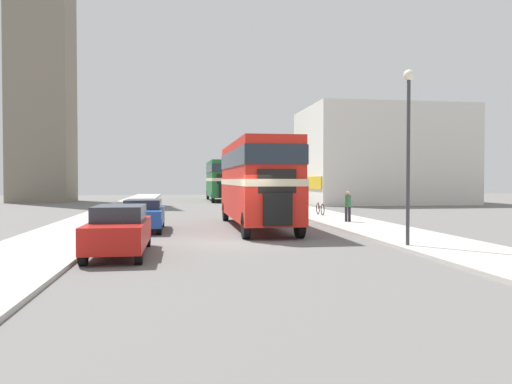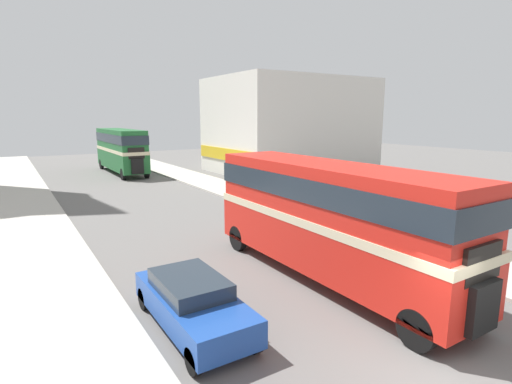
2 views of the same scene
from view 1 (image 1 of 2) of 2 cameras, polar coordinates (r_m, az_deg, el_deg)
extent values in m
plane|color=slate|center=(18.34, -1.92, -5.84)|extent=(120.00, 120.00, 0.00)
cube|color=#B7B2A8|center=(20.26, 17.47, -5.04)|extent=(3.50, 120.00, 0.12)
cube|color=#B7B2A8|center=(18.78, -22.94, -5.59)|extent=(3.50, 120.00, 0.12)
cube|color=red|center=(23.96, 0.00, -1.06)|extent=(2.44, 10.53, 1.56)
cube|color=beige|center=(23.93, 0.00, 1.14)|extent=(2.46, 10.58, 0.28)
cube|color=red|center=(23.95, 0.00, 3.52)|extent=(2.39, 10.32, 1.70)
cube|color=#232D38|center=(23.95, 0.00, 3.72)|extent=(2.46, 10.43, 0.77)
cube|color=black|center=(18.68, 2.49, -2.00)|extent=(1.10, 0.20, 1.25)
cube|color=black|center=(18.79, 2.41, 1.25)|extent=(1.46, 0.12, 0.91)
cylinder|color=black|center=(19.49, -1.17, -3.85)|extent=(0.28, 1.06, 1.06)
cylinder|color=black|center=(19.88, 5.02, -3.75)|extent=(0.28, 1.06, 1.06)
cylinder|color=black|center=(28.15, -3.50, -2.23)|extent=(0.28, 1.06, 1.06)
cylinder|color=black|center=(28.42, 0.83, -2.20)|extent=(0.28, 1.06, 1.06)
cube|color=#1E602D|center=(54.60, -4.16, 0.38)|extent=(2.39, 10.86, 1.69)
cube|color=beige|center=(54.60, -4.17, 1.43)|extent=(2.41, 10.91, 0.31)
cube|color=#1E602D|center=(54.61, -4.17, 2.55)|extent=(2.34, 10.64, 1.84)
cube|color=#232D38|center=(54.61, -4.17, 2.65)|extent=(2.41, 10.75, 0.83)
cube|color=black|center=(49.10, -3.65, 0.17)|extent=(1.07, 0.20, 1.35)
cube|color=black|center=(49.23, -3.67, 1.50)|extent=(1.43, 0.12, 0.98)
cylinder|color=black|center=(49.98, -4.95, -0.65)|extent=(0.28, 1.06, 1.06)
cylinder|color=black|center=(50.16, -2.55, -0.64)|extent=(0.28, 1.06, 1.06)
cylinder|color=black|center=(59.02, -5.53, -0.34)|extent=(0.28, 1.06, 1.06)
cylinder|color=black|center=(59.18, -3.49, -0.33)|extent=(0.28, 1.06, 1.06)
cube|color=red|center=(15.90, -15.37, -4.58)|extent=(1.66, 4.55, 0.76)
cube|color=#232D38|center=(16.03, -15.31, -2.33)|extent=(1.46, 2.37, 0.47)
cylinder|color=black|center=(14.25, -19.15, -6.70)|extent=(0.20, 0.64, 0.64)
cylinder|color=black|center=(14.06, -13.26, -6.77)|extent=(0.20, 0.64, 0.64)
cylinder|color=black|center=(17.83, -17.02, -5.07)|extent=(0.20, 0.64, 0.64)
cylinder|color=black|center=(17.68, -12.31, -5.10)|extent=(0.20, 0.64, 0.64)
cube|color=#1E479E|center=(23.18, -12.77, -2.76)|extent=(1.77, 4.51, 0.71)
cube|color=#232D38|center=(23.33, -12.75, -1.35)|extent=(1.56, 2.34, 0.42)
cylinder|color=black|center=(21.48, -15.20, -3.97)|extent=(0.20, 0.64, 0.64)
cylinder|color=black|center=(21.36, -11.01, -3.97)|extent=(0.20, 0.64, 0.64)
cylinder|color=black|center=(25.06, -14.26, -3.20)|extent=(0.20, 0.64, 0.64)
cylinder|color=black|center=(24.96, -10.67, -3.20)|extent=(0.20, 0.64, 0.64)
cylinder|color=#282833|center=(26.54, 10.27, -2.52)|extent=(0.14, 0.14, 0.77)
cylinder|color=#282833|center=(26.60, 10.63, -2.51)|extent=(0.14, 0.14, 0.77)
cylinder|color=#336B42|center=(26.53, 10.46, -1.03)|extent=(0.32, 0.32, 0.61)
sphere|color=tan|center=(26.52, 10.46, -0.14)|extent=(0.21, 0.21, 0.21)
torus|color=black|center=(30.95, 7.62, -2.01)|extent=(0.05, 0.71, 0.71)
torus|color=black|center=(31.96, 7.09, -1.90)|extent=(0.05, 0.71, 0.71)
cylinder|color=maroon|center=(31.45, 7.35, -1.69)|extent=(0.04, 1.06, 0.34)
cylinder|color=maroon|center=(31.80, 7.16, -1.53)|extent=(0.04, 0.04, 0.43)
cylinder|color=#38383D|center=(17.43, 17.00, 3.18)|extent=(0.12, 0.12, 5.50)
sphere|color=#EFEACC|center=(17.77, 17.07, 12.66)|extent=(0.36, 0.36, 0.36)
cube|color=gray|center=(58.02, -23.27, 12.37)|extent=(5.90, 5.90, 26.94)
cube|color=silver|center=(51.38, 14.07, 3.99)|extent=(15.16, 11.20, 9.35)
cube|color=gold|center=(48.88, 5.77, 1.09)|extent=(0.12, 10.64, 1.12)
camera|label=2|loc=(15.24, -30.55, 13.71)|focal=28.00mm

